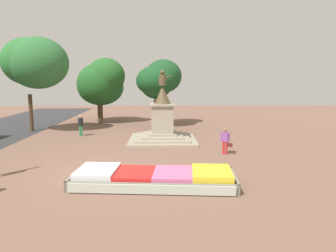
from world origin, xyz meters
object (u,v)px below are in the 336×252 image
object	(u,v)px
flower_planter	(154,178)
pedestrian_crossing_plaza	(81,124)
pedestrian_with_handbag	(226,140)
statue_monument	(163,125)

from	to	relation	value
flower_planter	pedestrian_crossing_plaza	distance (m)	13.38
flower_planter	pedestrian_with_handbag	size ratio (longest dim) A/B	4.60
pedestrian_with_handbag	pedestrian_crossing_plaza	bearing A→B (deg)	148.25
pedestrian_with_handbag	pedestrian_crossing_plaza	xyz separation A→B (m)	(-10.17, 6.29, 0.09)
statue_monument	pedestrian_with_handbag	distance (m)	5.72
statue_monument	pedestrian_with_handbag	bearing A→B (deg)	-48.81
pedestrian_with_handbag	pedestrian_crossing_plaza	world-z (taller)	pedestrian_crossing_plaza
pedestrian_with_handbag	statue_monument	bearing A→B (deg)	131.19
statue_monument	pedestrian_crossing_plaza	bearing A→B (deg)	162.69
statue_monument	pedestrian_crossing_plaza	xyz separation A→B (m)	(-6.41, 2.00, -0.20)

